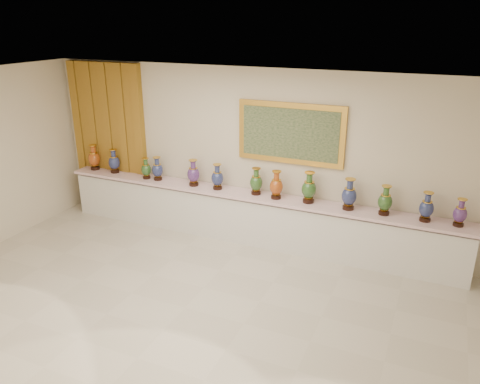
{
  "coord_description": "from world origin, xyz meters",
  "views": [
    {
      "loc": [
        2.9,
        -4.69,
        3.76
      ],
      "look_at": [
        0.08,
        1.7,
        1.13
      ],
      "focal_mm": 35.0,
      "sensor_mm": 36.0,
      "label": 1
    }
  ],
  "objects_px": {
    "counter": "(249,218)",
    "vase_1": "(114,162)",
    "vase_0": "(94,158)",
    "vase_2": "(146,169)"
  },
  "relations": [
    {
      "from": "counter",
      "to": "vase_1",
      "type": "distance_m",
      "value": 2.92
    },
    {
      "from": "counter",
      "to": "vase_1",
      "type": "height_order",
      "value": "vase_1"
    },
    {
      "from": "vase_1",
      "to": "vase_2",
      "type": "bearing_deg",
      "value": -3.99
    },
    {
      "from": "counter",
      "to": "vase_1",
      "type": "bearing_deg",
      "value": 179.82
    },
    {
      "from": "vase_0",
      "to": "vase_2",
      "type": "xyz_separation_m",
      "value": [
        1.27,
        -0.06,
        -0.05
      ]
    },
    {
      "from": "vase_0",
      "to": "vase_2",
      "type": "height_order",
      "value": "vase_0"
    },
    {
      "from": "vase_0",
      "to": "vase_1",
      "type": "bearing_deg",
      "value": -0.65
    },
    {
      "from": "vase_0",
      "to": "vase_2",
      "type": "distance_m",
      "value": 1.27
    },
    {
      "from": "vase_0",
      "to": "vase_1",
      "type": "distance_m",
      "value": 0.49
    },
    {
      "from": "counter",
      "to": "vase_2",
      "type": "distance_m",
      "value": 2.17
    }
  ]
}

